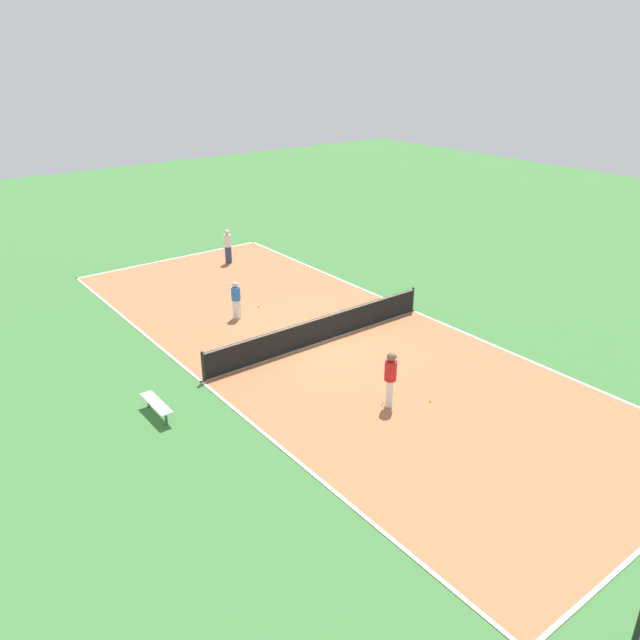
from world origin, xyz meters
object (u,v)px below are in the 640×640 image
object	(u,v)px
tennis_ball_near_net	(259,306)
tennis_net	(320,329)
player_far_white	(228,244)
player_near_blue	(236,298)
bench	(156,404)
tennis_ball_midcourt	(430,401)
player_coach_red	(390,375)

from	to	relation	value
tennis_ball_near_net	tennis_net	bearing A→B (deg)	89.77
player_far_white	player_near_blue	bearing A→B (deg)	46.35
player_far_white	tennis_ball_near_net	size ratio (longest dim) A/B	25.09
player_near_blue	player_far_white	size ratio (longest dim) A/B	0.90
bench	tennis_ball_midcourt	size ratio (longest dim) A/B	22.63
bench	player_near_blue	xyz separation A→B (m)	(-5.52, -4.79, 0.50)
tennis_net	player_coach_red	bearing A→B (deg)	77.56
bench	tennis_ball_midcourt	world-z (taller)	bench
bench	tennis_ball_midcourt	bearing A→B (deg)	57.76
tennis_net	player_near_blue	distance (m)	3.99
bench	player_far_white	bearing A→B (deg)	141.62
tennis_ball_midcourt	player_near_blue	bearing A→B (deg)	-81.45
bench	player_coach_red	bearing A→B (deg)	56.88
bench	player_far_white	world-z (taller)	player_far_white
player_far_white	tennis_ball_midcourt	size ratio (longest dim) A/B	25.09
player_far_white	player_coach_red	distance (m)	15.08
player_coach_red	tennis_ball_near_net	size ratio (longest dim) A/B	26.21
tennis_net	tennis_ball_midcourt	size ratio (longest dim) A/B	140.57
player_near_blue	tennis_net	bearing A→B (deg)	4.22
tennis_net	tennis_ball_near_net	world-z (taller)	tennis_net
tennis_net	bench	bearing A→B (deg)	8.58
tennis_net	tennis_ball_midcourt	world-z (taller)	tennis_net
tennis_ball_near_net	player_near_blue	bearing A→B (deg)	18.72
player_coach_red	tennis_ball_near_net	distance (m)	9.10
player_far_white	tennis_net	bearing A→B (deg)	62.61
bench	player_near_blue	size ratio (longest dim) A/B	1.00
player_far_white	tennis_ball_midcourt	bearing A→B (deg)	66.79
player_near_blue	bench	bearing A→B (deg)	-63.46
tennis_net	player_coach_red	distance (m)	4.91
tennis_ball_midcourt	tennis_net	bearing A→B (deg)	-88.88
player_near_blue	tennis_ball_midcourt	bearing A→B (deg)	-5.86
bench	player_coach_red	distance (m)	6.89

